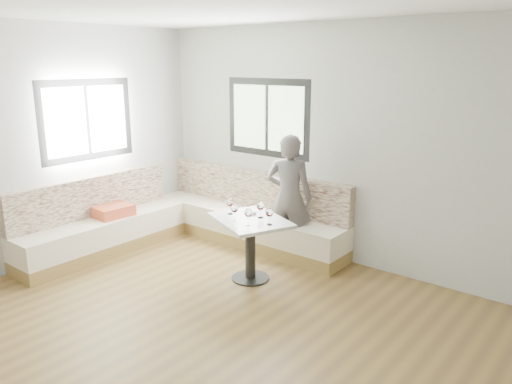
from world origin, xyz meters
The scene contains 10 objects.
room centered at (-0.08, 0.08, 1.41)m, with size 5.01×5.01×2.81m.
banquette centered at (-1.59, 1.63, 0.33)m, with size 2.90×2.80×0.95m.
table centered at (-0.26, 1.36, 0.53)m, with size 1.05×0.96×0.70m.
person centered at (-0.30, 2.14, 0.77)m, with size 0.56×0.37×1.54m, color #554E4E.
olive_ramekin centered at (-0.35, 1.51, 0.72)m, with size 0.09×0.09×0.04m.
wine_glass_a centered at (-0.54, 1.35, 0.83)m, with size 0.08×0.08×0.18m.
wine_glass_b centered at (-0.36, 1.21, 0.83)m, with size 0.08×0.08×0.18m.
wine_glass_c centered at (-0.14, 1.18, 0.83)m, with size 0.08×0.08×0.18m.
wine_glass_d centered at (-0.19, 1.45, 0.83)m, with size 0.08×0.08×0.18m.
wine_glass_e centered at (0.03, 1.32, 0.83)m, with size 0.08×0.08×0.18m.
Camera 1 is at (3.01, -2.61, 2.35)m, focal length 35.00 mm.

